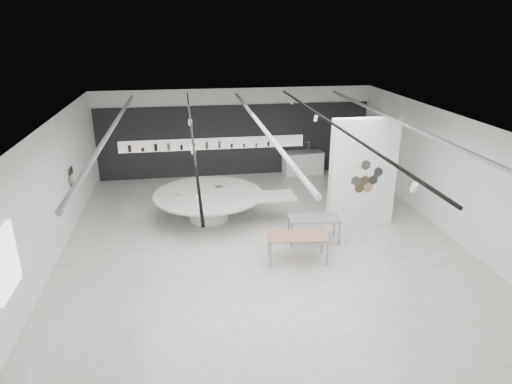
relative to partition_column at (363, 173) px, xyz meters
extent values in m
cube|color=beige|center=(-3.50, -1.00, -1.80)|extent=(12.00, 14.00, 0.01)
cube|color=silver|center=(-3.50, -1.00, 2.01)|extent=(12.00, 14.00, 0.01)
cube|color=white|center=(-3.50, 6.01, 0.10)|extent=(12.00, 0.01, 3.80)
cube|color=white|center=(-3.50, -8.00, 0.10)|extent=(12.00, 0.01, 3.80)
cube|color=white|center=(2.50, -1.00, 0.10)|extent=(0.01, 14.00, 3.80)
cube|color=white|center=(-9.51, -1.00, 0.10)|extent=(0.01, 14.00, 3.80)
cylinder|color=#939396|center=(-7.70, -0.50, 1.82)|extent=(0.12, 12.00, 0.12)
cylinder|color=#939396|center=(-3.50, -0.50, 1.82)|extent=(0.12, 12.00, 0.12)
cylinder|color=#939396|center=(0.70, -0.50, 1.82)|extent=(0.12, 12.00, 0.12)
cube|color=black|center=(-5.50, -1.00, 1.90)|extent=(0.05, 13.00, 0.06)
cylinder|color=white|center=(-5.50, -6.00, 1.72)|extent=(0.11, 0.18, 0.21)
cylinder|color=white|center=(-5.50, -2.70, 1.72)|extent=(0.11, 0.18, 0.21)
cylinder|color=white|center=(-5.50, 0.60, 1.72)|extent=(0.11, 0.18, 0.21)
cylinder|color=white|center=(-5.50, 3.90, 1.72)|extent=(0.11, 0.18, 0.21)
cube|color=black|center=(-1.50, -1.00, 1.90)|extent=(0.05, 13.00, 0.06)
cylinder|color=white|center=(-1.50, -6.00, 1.72)|extent=(0.11, 0.18, 0.21)
cylinder|color=white|center=(-1.50, -2.70, 1.72)|extent=(0.11, 0.18, 0.21)
cylinder|color=white|center=(-1.50, 0.60, 1.72)|extent=(0.11, 0.18, 0.21)
cylinder|color=white|center=(-1.50, 3.90, 1.72)|extent=(0.11, 0.18, 0.21)
cube|color=white|center=(-9.46, -4.50, 0.00)|extent=(0.05, 1.20, 1.40)
cylinder|color=black|center=(-9.47, 1.50, -0.45)|extent=(0.03, 0.28, 0.28)
cylinder|color=white|center=(-9.47, 1.76, -0.45)|extent=(0.03, 0.28, 0.28)
cylinder|color=white|center=(-9.47, 1.63, -0.22)|extent=(0.03, 0.28, 0.28)
cylinder|color=#867352|center=(-9.47, 1.37, -0.22)|extent=(0.03, 0.28, 0.28)
cylinder|color=#3C311E|center=(-9.47, 1.50, 0.01)|extent=(0.03, 0.28, 0.28)
cylinder|color=black|center=(-9.47, 1.76, 0.01)|extent=(0.03, 0.28, 0.28)
cube|color=black|center=(-3.50, 5.94, -0.25)|extent=(11.80, 0.10, 3.10)
cube|color=white|center=(-4.50, 5.87, -0.32)|extent=(8.00, 0.06, 0.46)
cube|color=white|center=(-4.50, 5.81, -0.54)|extent=(8.00, 0.18, 0.02)
cylinder|color=black|center=(-8.03, 5.81, -0.39)|extent=(0.13, 0.13, 0.29)
cylinder|color=black|center=(-7.49, 5.81, -0.46)|extent=(0.13, 0.13, 0.15)
cylinder|color=black|center=(-6.94, 5.81, -0.38)|extent=(0.14, 0.14, 0.30)
cylinder|color=brown|center=(-6.40, 5.81, -0.39)|extent=(0.12, 0.12, 0.29)
cylinder|color=black|center=(-5.86, 5.81, -0.43)|extent=(0.12, 0.12, 0.21)
cylinder|color=black|center=(-5.31, 5.81, -0.41)|extent=(0.10, 0.10, 0.25)
cylinder|color=brown|center=(-4.77, 5.81, -0.38)|extent=(0.12, 0.12, 0.30)
cylinder|color=brown|center=(-4.23, 5.81, -0.38)|extent=(0.10, 0.10, 0.31)
cylinder|color=black|center=(-3.69, 5.81, -0.45)|extent=(0.09, 0.09, 0.17)
cylinder|color=brown|center=(-3.14, 5.81, -0.45)|extent=(0.10, 0.10, 0.16)
cylinder|color=brown|center=(-2.60, 5.81, -0.46)|extent=(0.09, 0.09, 0.15)
cylinder|color=black|center=(-2.06, 5.81, -0.43)|extent=(0.09, 0.09, 0.21)
cube|color=white|center=(0.00, 0.00, 0.00)|extent=(2.20, 0.35, 3.60)
cylinder|color=#3C311E|center=(0.00, -0.19, -0.20)|extent=(0.34, 0.03, 0.34)
cylinder|color=black|center=(0.30, -0.19, -0.20)|extent=(0.34, 0.03, 0.34)
cylinder|color=black|center=(-0.30, -0.19, -0.20)|extent=(0.34, 0.03, 0.34)
cylinder|color=white|center=(0.15, -0.19, 0.06)|extent=(0.34, 0.03, 0.34)
cylinder|color=white|center=(-0.15, -0.19, 0.06)|extent=(0.34, 0.03, 0.34)
cylinder|color=#867352|center=(0.15, -0.19, -0.46)|extent=(0.34, 0.03, 0.34)
cylinder|color=#3C311E|center=(-0.15, -0.19, -0.46)|extent=(0.34, 0.03, 0.34)
cylinder|color=black|center=(0.45, -0.19, 0.06)|extent=(0.34, 0.03, 0.34)
cylinder|color=black|center=(0.00, -0.19, 0.32)|extent=(0.34, 0.03, 0.34)
cylinder|color=white|center=(-0.30, -0.19, 0.32)|extent=(0.34, 0.03, 0.34)
cylinder|color=white|center=(-5.01, 1.15, -1.36)|extent=(1.36, 1.36, 0.88)
cylinder|color=#B1B0A7|center=(-5.01, 1.15, -0.89)|extent=(3.77, 3.77, 0.06)
cube|color=#B1B0A7|center=(-2.95, 0.61, -0.89)|extent=(1.67, 1.05, 0.06)
cube|color=#867352|center=(-6.05, 1.17, -0.85)|extent=(0.26, 0.19, 0.01)
cube|color=#3C311E|center=(-4.59, 1.77, -0.85)|extent=(0.26, 0.19, 0.01)
cube|color=#8B5E48|center=(-2.69, -2.17, -1.04)|extent=(1.74, 1.00, 0.03)
cube|color=slate|center=(-3.52, -2.46, -1.43)|extent=(0.05, 0.05, 0.75)
cube|color=slate|center=(-3.44, -1.71, -1.43)|extent=(0.05, 0.05, 0.75)
cube|color=slate|center=(-1.95, -2.63, -1.43)|extent=(0.05, 0.05, 0.75)
cube|color=slate|center=(-1.87, -1.89, -1.43)|extent=(0.05, 0.05, 0.75)
cube|color=slate|center=(-1.91, -1.08, -1.02)|extent=(1.62, 0.92, 0.03)
cube|color=slate|center=(-2.67, -1.36, -1.42)|extent=(0.05, 0.05, 0.76)
cube|color=slate|center=(-2.60, -0.67, -1.42)|extent=(0.05, 0.05, 0.76)
cube|color=slate|center=(-1.21, -1.49, -1.42)|extent=(0.05, 0.05, 0.76)
cube|color=slate|center=(-1.15, -0.81, -1.42)|extent=(0.05, 0.05, 0.76)
cube|color=white|center=(-0.54, 5.52, -1.30)|extent=(1.82, 0.83, 0.99)
cube|color=slate|center=(-0.54, 5.52, -0.79)|extent=(1.87, 0.88, 0.03)
cylinder|color=silver|center=(-0.23, 5.72, -0.58)|extent=(0.03, 0.03, 0.40)
cylinder|color=silver|center=(-0.31, 5.71, -0.39)|extent=(0.18, 0.04, 0.03)
camera|label=1|loc=(-5.69, -13.46, 4.62)|focal=32.00mm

